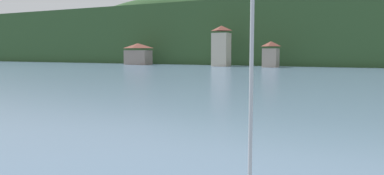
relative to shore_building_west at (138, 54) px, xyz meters
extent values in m
cube|color=#2D4C28|center=(48.27, 26.68, 5.66)|extent=(352.00, 41.09, 16.87)
ellipsoid|color=#264223|center=(52.22, 36.95, 3.13)|extent=(246.40, 28.76, 44.66)
cube|color=gray|center=(0.00, 0.00, -0.85)|extent=(6.78, 3.73, 3.85)
pyramid|color=brown|center=(0.00, 0.00, 2.28)|extent=(7.12, 3.91, 1.30)
cube|color=#BCB29E|center=(24.13, -0.11, 1.17)|extent=(3.79, 3.50, 7.90)
pyramid|color=brown|center=(24.13, -0.11, 6.26)|extent=(3.98, 3.67, 1.22)
cube|color=gray|center=(36.20, -0.24, -0.68)|extent=(3.19, 3.25, 4.20)
pyramid|color=brown|center=(36.20, -0.24, 2.46)|extent=(3.35, 3.41, 1.12)
cylinder|color=#B7B7BC|center=(56.43, -78.34, -0.15)|extent=(0.05, 0.05, 4.09)
camera|label=1|loc=(57.94, -83.10, 0.76)|focal=34.79mm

